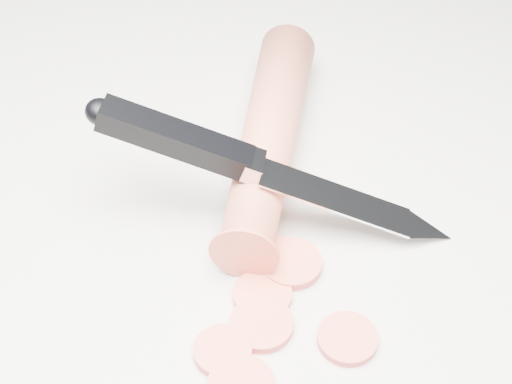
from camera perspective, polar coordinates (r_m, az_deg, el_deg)
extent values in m
plane|color=beige|center=(0.46, -0.95, -4.73)|extent=(2.40, 2.40, 0.00)
cylinder|color=#E16144|center=(0.51, 1.09, 4.55)|extent=(0.11, 0.22, 0.04)
cylinder|color=#E95C42|center=(0.44, 0.52, -8.23)|extent=(0.04, 0.04, 0.01)
cylinder|color=#E95C42|center=(0.43, 0.45, -10.53)|extent=(0.04, 0.04, 0.01)
cylinder|color=#E95C42|center=(0.42, -2.68, -12.58)|extent=(0.03, 0.03, 0.01)
cylinder|color=#E95C42|center=(0.42, 7.32, -11.55)|extent=(0.04, 0.04, 0.01)
cylinder|color=#E95C42|center=(0.45, 2.85, -5.75)|extent=(0.04, 0.04, 0.01)
cylinder|color=#E95C42|center=(0.46, 0.33, -4.82)|extent=(0.04, 0.04, 0.01)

